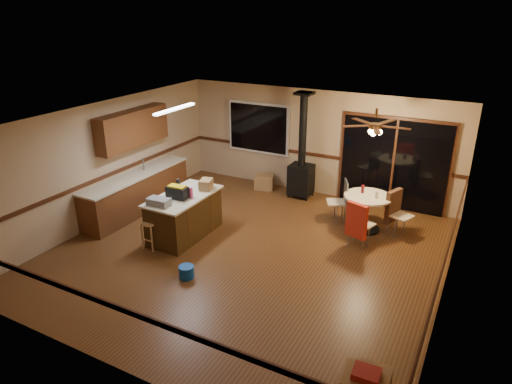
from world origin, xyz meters
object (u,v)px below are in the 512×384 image
Objects in this scene: toolbox_black at (177,193)px; chair_near at (357,220)px; dining_table at (367,206)px; toolbox_grey at (159,202)px; chair_left at (342,196)px; chair_right at (394,207)px; box_corner_b at (372,384)px; wood_stove at (301,169)px; kitchen_island at (184,215)px; bar_stool at (151,235)px; box_under_window at (264,182)px; blue_bucket at (186,272)px.

toolbox_black is 0.60× the size of chair_near.
dining_table is 1.41× the size of chair_near.
toolbox_grey is 0.81× the size of chair_left.
chair_left is at bearing 122.42° from chair_near.
toolbox_black is at bearing -146.13° from dining_table.
chair_right is 1.59× the size of box_corner_b.
toolbox_black is (-1.31, -3.21, 0.29)m from wood_stove.
dining_table is at bearing -28.32° from wood_stove.
chair_right is at bearing -1.42° from chair_left.
chair_right is at bearing -20.56° from wood_stove.
toolbox_grey reaches higher than kitchen_island.
bar_stool is (-0.26, -0.58, -0.73)m from toolbox_black.
chair_right is (0.53, 0.12, 0.06)m from dining_table.
box_under_window is at bearing 158.24° from chair_left.
blue_bucket is at bearing -133.38° from chair_near.
dining_table is 2.24× the size of box_corner_b.
toolbox_grey is 0.62× the size of chair_near.
chair_right is (0.49, 0.99, 0.00)m from chair_near.
box_corner_b is (1.25, -3.52, -0.42)m from chair_near.
dining_table is at bearing 106.34° from box_corner_b.
chair_left is (2.74, 2.76, -0.38)m from toolbox_grey.
blue_bucket is 3.86m from chair_left.
dining_table is 1.83× the size of chair_left.
toolbox_black is at bearing -148.70° from chair_right.
wood_stove is 4.69× the size of chair_left.
dining_table is at bearing 38.05° from toolbox_grey.
toolbox_black is (0.11, 0.44, 0.05)m from toolbox_grey.
toolbox_grey reaches higher than box_corner_b.
box_corner_b is (4.63, -1.78, -0.79)m from toolbox_grey.
chair_near is at bearing -33.10° from box_under_window.
toolbox_black is at bearing -158.38° from chair_near.
toolbox_grey reaches higher than chair_left.
toolbox_black reaches higher than box_under_window.
blue_bucket is at bearing 162.99° from box_corner_b.
chair_right is (3.88, 2.74, -0.37)m from toolbox_grey.
bar_stool is 1.20× the size of box_under_window.
dining_table is 0.62m from chair_left.
chair_near is (1.97, -1.91, -0.13)m from wood_stove.
chair_near is (0.65, -1.02, 0.01)m from chair_left.
toolbox_black is at bearing -94.77° from box_under_window.
chair_near is at bearing -87.21° from dining_table.
toolbox_black is 0.60× the size of chair_right.
chair_near is 3.76m from box_corner_b.
kitchen_island is 5.11m from box_corner_b.
chair_left is (1.32, -0.89, -0.14)m from wood_stove.
bar_stool is at bearing -144.51° from chair_right.
wood_stove reaches higher than box_under_window.
chair_near reaches higher than box_corner_b.
kitchen_island is 4.32m from chair_right.
bar_stool is 4.96m from chair_right.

